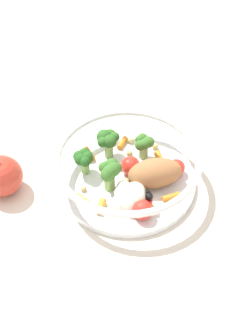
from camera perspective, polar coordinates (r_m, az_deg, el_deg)
name	(u,v)px	position (r m, az deg, el deg)	size (l,w,h in m)	color
ground_plane	(128,183)	(0.74, 0.22, -1.91)	(2.40, 2.40, 0.00)	silver
food_container	(128,171)	(0.72, 0.30, -0.32)	(0.23, 0.23, 0.07)	white
loose_apple	(2,176)	(0.74, -15.15, -0.94)	(0.06, 0.06, 0.08)	#BC3828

